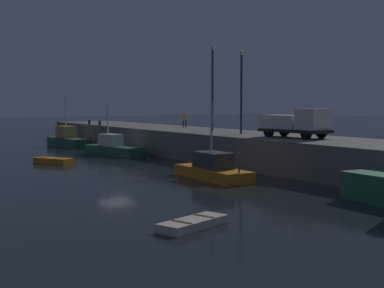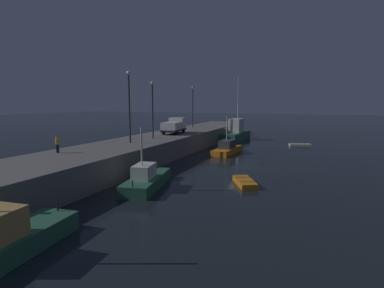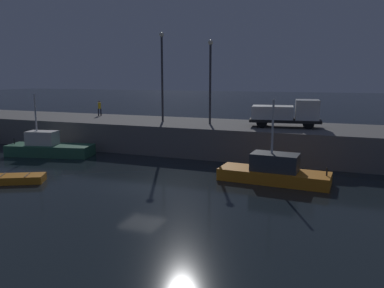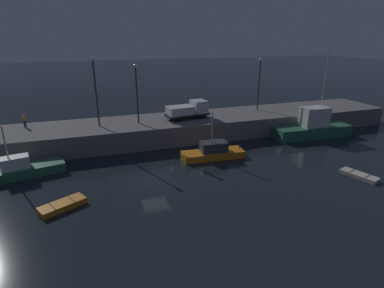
{
  "view_description": "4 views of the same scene",
  "coord_description": "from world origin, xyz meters",
  "px_view_note": "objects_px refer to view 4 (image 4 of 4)",
  "views": [
    {
      "loc": [
        38.65,
        -18.05,
        5.37
      ],
      "look_at": [
        4.78,
        3.99,
        2.28
      ],
      "focal_mm": 50.81,
      "sensor_mm": 36.0,
      "label": 1
    },
    {
      "loc": [
        -34.18,
        -8.02,
        7.35
      ],
      "look_at": [
        -0.43,
        5.95,
        2.29
      ],
      "focal_mm": 28.45,
      "sensor_mm": 36.0,
      "label": 2
    },
    {
      "loc": [
        11.25,
        -20.43,
        6.76
      ],
      "look_at": [
        2.22,
        3.16,
        2.29
      ],
      "focal_mm": 35.46,
      "sensor_mm": 36.0,
      "label": 3
    },
    {
      "loc": [
        -4.88,
        -25.91,
        13.17
      ],
      "look_at": [
        4.51,
        2.05,
        2.62
      ],
      "focal_mm": 28.36,
      "sensor_mm": 36.0,
      "label": 4
    }
  ],
  "objects_px": {
    "rowboat_white_mid": "(359,175)",
    "fishing_trawler_red": "(312,127)",
    "fishing_boat_blue": "(23,169)",
    "dinghy_orange_near": "(62,205)",
    "lamp_post_central": "(259,80)",
    "dockworker": "(24,120)",
    "utility_truck": "(188,110)",
    "lamp_post_east": "(137,89)",
    "fishing_boat_white": "(213,152)",
    "lamp_post_west": "(95,87)"
  },
  "relations": [
    {
      "from": "rowboat_white_mid",
      "to": "fishing_boat_blue",
      "type": "bearing_deg",
      "value": 160.89
    },
    {
      "from": "rowboat_white_mid",
      "to": "utility_truck",
      "type": "bearing_deg",
      "value": 124.36
    },
    {
      "from": "fishing_trawler_red",
      "to": "lamp_post_east",
      "type": "distance_m",
      "value": 24.13
    },
    {
      "from": "fishing_boat_white",
      "to": "lamp_post_west",
      "type": "height_order",
      "value": "lamp_post_west"
    },
    {
      "from": "dinghy_orange_near",
      "to": "dockworker",
      "type": "bearing_deg",
      "value": 106.26
    },
    {
      "from": "fishing_boat_blue",
      "to": "lamp_post_central",
      "type": "xyz_separation_m",
      "value": [
        30.99,
        8.41,
        6.35
      ]
    },
    {
      "from": "lamp_post_west",
      "to": "fishing_trawler_red",
      "type": "bearing_deg",
      "value": -11.51
    },
    {
      "from": "dinghy_orange_near",
      "to": "lamp_post_east",
      "type": "xyz_separation_m",
      "value": [
        8.6,
        14.22,
        6.69
      ]
    },
    {
      "from": "lamp_post_west",
      "to": "utility_truck",
      "type": "height_order",
      "value": "lamp_post_west"
    },
    {
      "from": "utility_truck",
      "to": "dinghy_orange_near",
      "type": "bearing_deg",
      "value": -136.89
    },
    {
      "from": "fishing_trawler_red",
      "to": "dockworker",
      "type": "height_order",
      "value": "fishing_trawler_red"
    },
    {
      "from": "rowboat_white_mid",
      "to": "fishing_trawler_red",
      "type": "bearing_deg",
      "value": 71.47
    },
    {
      "from": "lamp_post_east",
      "to": "dockworker",
      "type": "xyz_separation_m",
      "value": [
        -13.5,
        2.56,
        -3.4
      ]
    },
    {
      "from": "fishing_boat_blue",
      "to": "utility_truck",
      "type": "relative_size",
      "value": 1.27
    },
    {
      "from": "fishing_trawler_red",
      "to": "dinghy_orange_near",
      "type": "xyz_separation_m",
      "value": [
        -31.46,
        -8.87,
        -1.13
      ]
    },
    {
      "from": "dinghy_orange_near",
      "to": "lamp_post_central",
      "type": "bearing_deg",
      "value": 30.87
    },
    {
      "from": "lamp_post_west",
      "to": "dockworker",
      "type": "xyz_separation_m",
      "value": [
        -8.66,
        2.27,
        -3.86
      ]
    },
    {
      "from": "fishing_boat_blue",
      "to": "rowboat_white_mid",
      "type": "bearing_deg",
      "value": -19.11
    },
    {
      "from": "lamp_post_central",
      "to": "lamp_post_west",
      "type": "bearing_deg",
      "value": -176.04
    },
    {
      "from": "lamp_post_central",
      "to": "dockworker",
      "type": "relative_size",
      "value": 4.57
    },
    {
      "from": "rowboat_white_mid",
      "to": "utility_truck",
      "type": "height_order",
      "value": "utility_truck"
    },
    {
      "from": "rowboat_white_mid",
      "to": "lamp_post_east",
      "type": "xyz_separation_m",
      "value": [
        -18.82,
        17.41,
        6.75
      ]
    },
    {
      "from": "fishing_trawler_red",
      "to": "fishing_boat_blue",
      "type": "xyz_separation_m",
      "value": [
        -35.5,
        -1.16,
        -0.67
      ]
    },
    {
      "from": "dinghy_orange_near",
      "to": "dockworker",
      "type": "height_order",
      "value": "dockworker"
    },
    {
      "from": "rowboat_white_mid",
      "to": "lamp_post_west",
      "type": "relative_size",
      "value": 0.45
    },
    {
      "from": "fishing_boat_blue",
      "to": "dinghy_orange_near",
      "type": "distance_m",
      "value": 8.72
    },
    {
      "from": "lamp_post_west",
      "to": "dockworker",
      "type": "bearing_deg",
      "value": 165.29
    },
    {
      "from": "rowboat_white_mid",
      "to": "dinghy_orange_near",
      "type": "bearing_deg",
      "value": 173.36
    },
    {
      "from": "fishing_boat_blue",
      "to": "fishing_boat_white",
      "type": "bearing_deg",
      "value": -4.55
    },
    {
      "from": "dinghy_orange_near",
      "to": "lamp_post_west",
      "type": "distance_m",
      "value": 16.6
    },
    {
      "from": "lamp_post_central",
      "to": "dinghy_orange_near",
      "type": "bearing_deg",
      "value": -149.13
    },
    {
      "from": "fishing_trawler_red",
      "to": "lamp_post_east",
      "type": "relative_size",
      "value": 1.63
    },
    {
      "from": "dinghy_orange_near",
      "to": "lamp_post_west",
      "type": "xyz_separation_m",
      "value": [
        3.76,
        14.51,
        7.15
      ]
    },
    {
      "from": "lamp_post_east",
      "to": "utility_truck",
      "type": "xyz_separation_m",
      "value": [
        6.79,
        0.18,
        -3.16
      ]
    },
    {
      "from": "fishing_trawler_red",
      "to": "rowboat_white_mid",
      "type": "relative_size",
      "value": 3.28
    },
    {
      "from": "fishing_boat_white",
      "to": "lamp_post_east",
      "type": "height_order",
      "value": "lamp_post_east"
    },
    {
      "from": "fishing_boat_blue",
      "to": "rowboat_white_mid",
      "type": "height_order",
      "value": "fishing_boat_blue"
    },
    {
      "from": "lamp_post_east",
      "to": "lamp_post_central",
      "type": "distance_m",
      "value": 18.45
    },
    {
      "from": "fishing_boat_blue",
      "to": "utility_truck",
      "type": "xyz_separation_m",
      "value": [
        19.43,
        6.7,
        3.06
      ]
    },
    {
      "from": "dockworker",
      "to": "fishing_boat_blue",
      "type": "bearing_deg",
      "value": -84.63
    },
    {
      "from": "fishing_boat_white",
      "to": "utility_truck",
      "type": "bearing_deg",
      "value": 92.02
    },
    {
      "from": "fishing_trawler_red",
      "to": "dockworker",
      "type": "bearing_deg",
      "value": 167.72
    },
    {
      "from": "fishing_boat_white",
      "to": "lamp_post_central",
      "type": "bearing_deg",
      "value": 41.51
    },
    {
      "from": "fishing_boat_white",
      "to": "rowboat_white_mid",
      "type": "bearing_deg",
      "value": -38.47
    },
    {
      "from": "fishing_trawler_red",
      "to": "fishing_boat_white",
      "type": "distance_m",
      "value": 16.03
    },
    {
      "from": "fishing_trawler_red",
      "to": "lamp_post_west",
      "type": "height_order",
      "value": "fishing_trawler_red"
    },
    {
      "from": "lamp_post_west",
      "to": "lamp_post_central",
      "type": "height_order",
      "value": "lamp_post_west"
    },
    {
      "from": "fishing_boat_blue",
      "to": "dinghy_orange_near",
      "type": "xyz_separation_m",
      "value": [
        4.04,
        -7.71,
        -0.46
      ]
    },
    {
      "from": "dinghy_orange_near",
      "to": "fishing_boat_blue",
      "type": "bearing_deg",
      "value": 117.68
    },
    {
      "from": "fishing_trawler_red",
      "to": "dinghy_orange_near",
      "type": "bearing_deg",
      "value": -164.26
    }
  ]
}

